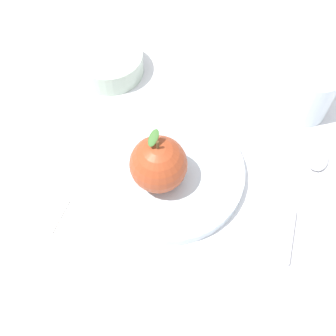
{
  "coord_description": "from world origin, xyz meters",
  "views": [
    {
      "loc": [
        -0.25,
        0.18,
        0.54
      ],
      "look_at": [
        0.01,
        0.02,
        0.02
      ],
      "focal_mm": 45.55,
      "sensor_mm": 36.0,
      "label": 1
    }
  ],
  "objects_px": {
    "side_bowl": "(109,61)",
    "dinner_plate": "(168,171)",
    "knife": "(290,211)",
    "cup": "(313,94)",
    "apple": "(158,164)",
    "spoon": "(316,170)",
    "linen_napkin": "(38,173)"
  },
  "relations": [
    {
      "from": "dinner_plate",
      "to": "spoon",
      "type": "height_order",
      "value": "dinner_plate"
    },
    {
      "from": "side_bowl",
      "to": "apple",
      "type": "bearing_deg",
      "value": 169.13
    },
    {
      "from": "side_bowl",
      "to": "spoon",
      "type": "distance_m",
      "value": 0.37
    },
    {
      "from": "linen_napkin",
      "to": "spoon",
      "type": "bearing_deg",
      "value": -121.47
    },
    {
      "from": "dinner_plate",
      "to": "side_bowl",
      "type": "height_order",
      "value": "side_bowl"
    },
    {
      "from": "cup",
      "to": "spoon",
      "type": "relative_size",
      "value": 0.56
    },
    {
      "from": "side_bowl",
      "to": "cup",
      "type": "bearing_deg",
      "value": -137.55
    },
    {
      "from": "side_bowl",
      "to": "spoon",
      "type": "height_order",
      "value": "side_bowl"
    },
    {
      "from": "dinner_plate",
      "to": "knife",
      "type": "xyz_separation_m",
      "value": [
        -0.14,
        -0.11,
        -0.01
      ]
    },
    {
      "from": "knife",
      "to": "linen_napkin",
      "type": "height_order",
      "value": "knife"
    },
    {
      "from": "cup",
      "to": "side_bowl",
      "type": "bearing_deg",
      "value": 42.45
    },
    {
      "from": "side_bowl",
      "to": "knife",
      "type": "bearing_deg",
      "value": -166.6
    },
    {
      "from": "apple",
      "to": "spoon",
      "type": "distance_m",
      "value": 0.24
    },
    {
      "from": "apple",
      "to": "knife",
      "type": "distance_m",
      "value": 0.2
    },
    {
      "from": "apple",
      "to": "knife",
      "type": "bearing_deg",
      "value": -135.26
    },
    {
      "from": "side_bowl",
      "to": "dinner_plate",
      "type": "bearing_deg",
      "value": 173.64
    },
    {
      "from": "dinner_plate",
      "to": "cup",
      "type": "height_order",
      "value": "cup"
    },
    {
      "from": "cup",
      "to": "knife",
      "type": "xyz_separation_m",
      "value": [
        -0.12,
        0.14,
        -0.04
      ]
    },
    {
      "from": "knife",
      "to": "linen_napkin",
      "type": "relative_size",
      "value": 0.97
    },
    {
      "from": "apple",
      "to": "side_bowl",
      "type": "distance_m",
      "value": 0.24
    },
    {
      "from": "spoon",
      "to": "knife",
      "type": "bearing_deg",
      "value": 112.93
    },
    {
      "from": "apple",
      "to": "linen_napkin",
      "type": "distance_m",
      "value": 0.19
    },
    {
      "from": "side_bowl",
      "to": "cup",
      "type": "xyz_separation_m",
      "value": [
        -0.24,
        -0.22,
        0.02
      ]
    },
    {
      "from": "side_bowl",
      "to": "knife",
      "type": "xyz_separation_m",
      "value": [
        -0.37,
        -0.09,
        -0.02
      ]
    },
    {
      "from": "apple",
      "to": "knife",
      "type": "height_order",
      "value": "apple"
    },
    {
      "from": "knife",
      "to": "apple",
      "type": "bearing_deg",
      "value": 44.74
    },
    {
      "from": "dinner_plate",
      "to": "side_bowl",
      "type": "xyz_separation_m",
      "value": [
        0.23,
        -0.03,
        0.01
      ]
    },
    {
      "from": "apple",
      "to": "side_bowl",
      "type": "height_order",
      "value": "apple"
    },
    {
      "from": "spoon",
      "to": "linen_napkin",
      "type": "xyz_separation_m",
      "value": [
        0.21,
        0.35,
        -0.0
      ]
    },
    {
      "from": "dinner_plate",
      "to": "apple",
      "type": "xyz_separation_m",
      "value": [
        -0.01,
        0.02,
        0.05
      ]
    },
    {
      "from": "apple",
      "to": "cup",
      "type": "xyz_separation_m",
      "value": [
        -0.01,
        -0.27,
        -0.01
      ]
    },
    {
      "from": "cup",
      "to": "spoon",
      "type": "distance_m",
      "value": 0.12
    }
  ]
}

